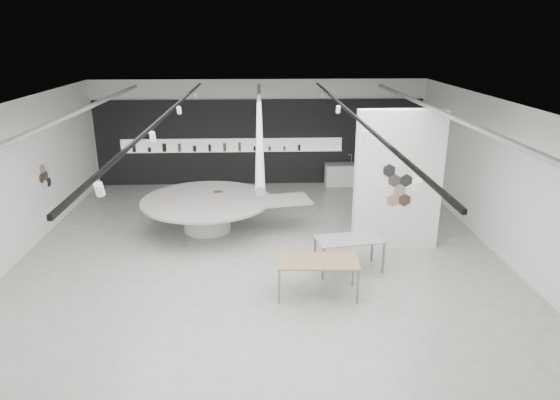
{
  "coord_description": "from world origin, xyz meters",
  "views": [
    {
      "loc": [
        0.0,
        -11.0,
        5.37
      ],
      "look_at": [
        0.51,
        1.2,
        1.25
      ],
      "focal_mm": 32.0,
      "sensor_mm": 36.0,
      "label": 1
    }
  ],
  "objects_px": {
    "display_island": "(210,210)",
    "kitchen_counter": "(344,174)",
    "sample_table_stone": "(349,241)",
    "sample_table_wood": "(318,263)",
    "partition_column": "(398,181)"
  },
  "relations": [
    {
      "from": "sample_table_wood",
      "to": "kitchen_counter",
      "type": "height_order",
      "value": "kitchen_counter"
    },
    {
      "from": "sample_table_wood",
      "to": "sample_table_stone",
      "type": "height_order",
      "value": "sample_table_wood"
    },
    {
      "from": "sample_table_stone",
      "to": "kitchen_counter",
      "type": "relative_size",
      "value": 1.15
    },
    {
      "from": "sample_table_stone",
      "to": "display_island",
      "type": "bearing_deg",
      "value": 142.76
    },
    {
      "from": "sample_table_stone",
      "to": "sample_table_wood",
      "type": "bearing_deg",
      "value": -127.31
    },
    {
      "from": "display_island",
      "to": "sample_table_wood",
      "type": "bearing_deg",
      "value": -66.64
    },
    {
      "from": "partition_column",
      "to": "display_island",
      "type": "relative_size",
      "value": 0.7
    },
    {
      "from": "partition_column",
      "to": "sample_table_stone",
      "type": "relative_size",
      "value": 2.17
    },
    {
      "from": "display_island",
      "to": "sample_table_wood",
      "type": "distance_m",
      "value": 4.63
    },
    {
      "from": "display_island",
      "to": "sample_table_stone",
      "type": "xyz_separation_m",
      "value": [
        3.51,
        -2.66,
        0.12
      ]
    },
    {
      "from": "display_island",
      "to": "sample_table_stone",
      "type": "distance_m",
      "value": 4.41
    },
    {
      "from": "partition_column",
      "to": "display_island",
      "type": "bearing_deg",
      "value": 164.97
    },
    {
      "from": "kitchen_counter",
      "to": "partition_column",
      "type": "bearing_deg",
      "value": -87.47
    },
    {
      "from": "partition_column",
      "to": "display_island",
      "type": "height_order",
      "value": "partition_column"
    },
    {
      "from": "display_island",
      "to": "kitchen_counter",
      "type": "height_order",
      "value": "kitchen_counter"
    }
  ]
}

